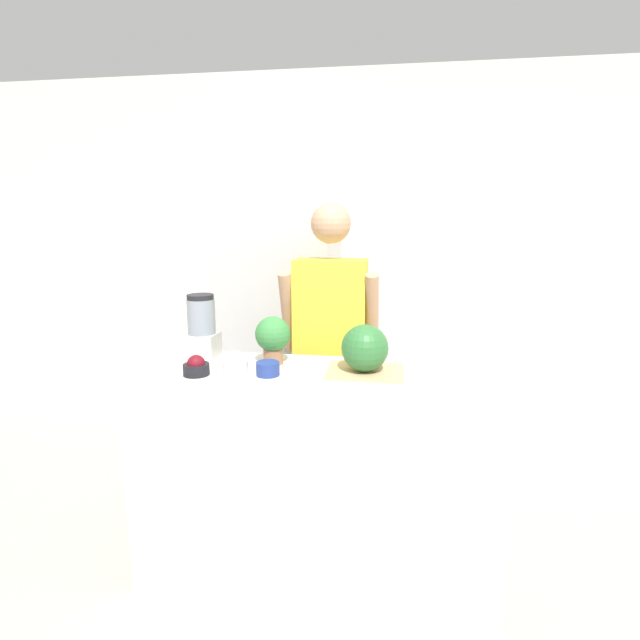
# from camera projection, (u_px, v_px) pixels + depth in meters

# --- Properties ---
(ground_plane) EXTENTS (14.00, 14.00, 0.00)m
(ground_plane) POSITION_uv_depth(u_px,v_px,m) (306.00, 609.00, 2.04)
(ground_plane) COLOR beige
(wall_back) EXTENTS (8.00, 0.06, 2.60)m
(wall_back) POSITION_uv_depth(u_px,v_px,m) (354.00, 255.00, 3.73)
(wall_back) COLOR silver
(wall_back) RESTS_ON ground_plane
(counter_island) EXTENTS (1.52, 0.69, 0.89)m
(counter_island) POSITION_uv_depth(u_px,v_px,m) (319.00, 469.00, 2.29)
(counter_island) COLOR beige
(counter_island) RESTS_ON ground_plane
(refrigerator) EXTENTS (0.76, 0.77, 1.67)m
(refrigerator) POSITION_uv_depth(u_px,v_px,m) (280.00, 325.00, 3.49)
(refrigerator) COLOR #B7B7BC
(refrigerator) RESTS_ON ground_plane
(person) EXTENTS (0.53, 0.26, 1.65)m
(person) POSITION_uv_depth(u_px,v_px,m) (330.00, 350.00, 2.78)
(person) COLOR #4C608C
(person) RESTS_ON ground_plane
(cutting_board) EXTENTS (0.34, 0.28, 0.01)m
(cutting_board) POSITION_uv_depth(u_px,v_px,m) (365.00, 371.00, 2.26)
(cutting_board) COLOR tan
(cutting_board) RESTS_ON counter_island
(watermelon) EXTENTS (0.21, 0.21, 0.21)m
(watermelon) POSITION_uv_depth(u_px,v_px,m) (365.00, 348.00, 2.22)
(watermelon) COLOR #2D6B33
(watermelon) RESTS_ON cutting_board
(bowl_cherries) EXTENTS (0.12, 0.12, 0.09)m
(bowl_cherries) POSITION_uv_depth(u_px,v_px,m) (196.00, 367.00, 2.22)
(bowl_cherries) COLOR black
(bowl_cherries) RESTS_ON counter_island
(bowl_cream) EXTENTS (0.12, 0.12, 0.11)m
(bowl_cream) POSITION_uv_depth(u_px,v_px,m) (235.00, 364.00, 2.24)
(bowl_cream) COLOR white
(bowl_cream) RESTS_ON counter_island
(bowl_small_blue) EXTENTS (0.10, 0.10, 0.06)m
(bowl_small_blue) POSITION_uv_depth(u_px,v_px,m) (268.00, 369.00, 2.22)
(bowl_small_blue) COLOR navy
(bowl_small_blue) RESTS_ON counter_island
(blender) EXTENTS (0.15, 0.15, 0.32)m
(blender) POSITION_uv_depth(u_px,v_px,m) (202.00, 327.00, 2.49)
(blender) COLOR #B7B7BC
(blender) RESTS_ON counter_island
(potted_plant) EXTENTS (0.17, 0.17, 0.23)m
(potted_plant) POSITION_uv_depth(u_px,v_px,m) (273.00, 337.00, 2.37)
(potted_plant) COLOR #996647
(potted_plant) RESTS_ON counter_island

